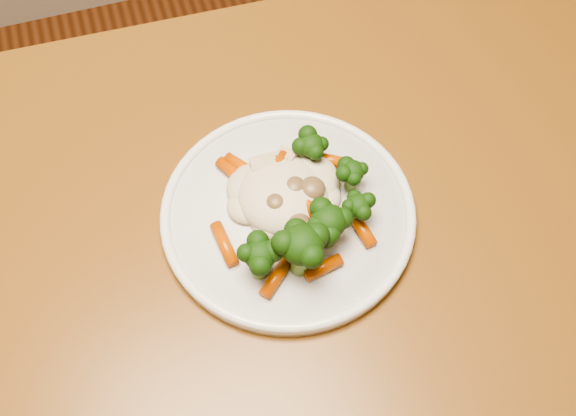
% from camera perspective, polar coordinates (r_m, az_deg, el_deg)
% --- Properties ---
extents(dining_table, '(1.12, 0.77, 0.75)m').
position_cam_1_polar(dining_table, '(0.76, -3.04, -10.75)').
color(dining_table, brown).
rests_on(dining_table, ground).
extents(plate, '(0.24, 0.24, 0.01)m').
position_cam_1_polar(plate, '(0.69, 0.00, -0.59)').
color(plate, white).
rests_on(plate, dining_table).
extents(meal, '(0.16, 0.17, 0.06)m').
position_cam_1_polar(meal, '(0.66, 0.83, -0.19)').
color(meal, beige).
rests_on(meal, plate).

